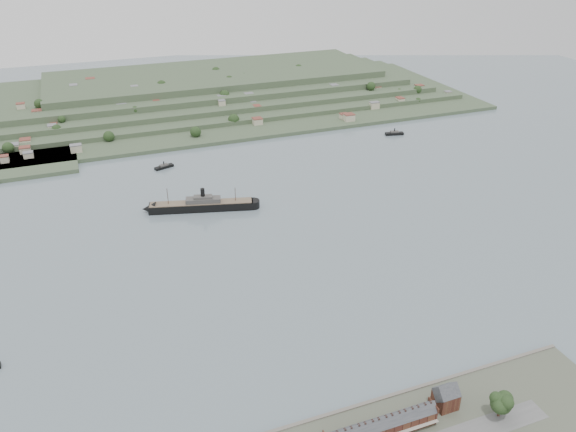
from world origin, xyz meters
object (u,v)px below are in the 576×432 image
object	(u,v)px
gabled_building	(446,396)
fig_tree	(502,403)
steamship	(199,205)
terrace_row	(381,427)

from	to	relation	value
gabled_building	fig_tree	world-z (taller)	gabled_building
gabled_building	steamship	bearing A→B (deg)	104.18
gabled_building	steamship	world-z (taller)	steamship
terrace_row	gabled_building	size ratio (longest dim) A/B	3.95
fig_tree	steamship	bearing A→B (deg)	107.56
steamship	gabled_building	bearing A→B (deg)	-75.82
terrace_row	fig_tree	distance (m)	59.45
steamship	fig_tree	size ratio (longest dim) A/B	6.76
terrace_row	gabled_building	world-z (taller)	gabled_building
fig_tree	terrace_row	bearing A→B (deg)	169.53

